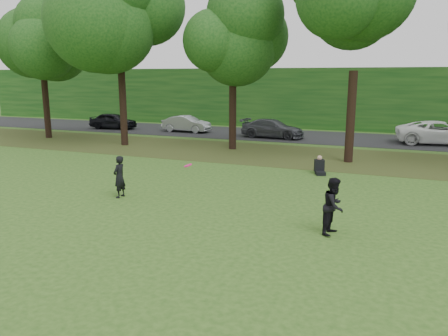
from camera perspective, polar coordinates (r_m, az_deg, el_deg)
name	(u,v)px	position (r m, az deg, el deg)	size (l,w,h in m)	color
ground	(162,227)	(13.09, -8.16, -7.68)	(120.00, 120.00, 0.00)	#2B5019
leaf_litter	(277,155)	(24.84, 6.87, 1.76)	(60.00, 7.00, 0.01)	#3F3416
street	(305,136)	(32.55, 10.53, 4.07)	(70.00, 7.00, 0.02)	black
far_hedge	(320,98)	(38.21, 12.48, 8.89)	(70.00, 3.00, 5.00)	#124114
player_left	(119,177)	(16.32, -13.51, -1.13)	(0.56, 0.37, 1.54)	black
player_right	(334,206)	(12.60, 14.16, -4.84)	(0.79, 0.61, 1.62)	black
parked_cars	(322,129)	(31.43, 12.72, 4.98)	(34.61, 3.68, 1.49)	black
frisbee	(188,165)	(14.09, -4.74, 0.34)	(0.32, 0.32, 0.13)	#E2136D
seated_person	(320,167)	(20.27, 12.38, 0.13)	(0.65, 0.83, 0.83)	black
tree_line	(274,9)	(24.73, 6.50, 19.97)	(55.30, 7.90, 12.31)	black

